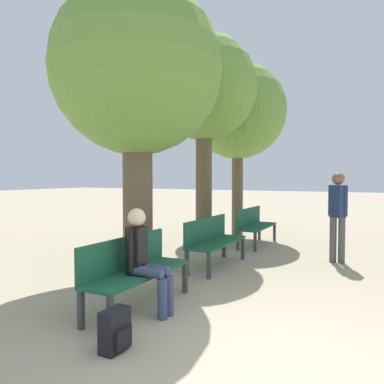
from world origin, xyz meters
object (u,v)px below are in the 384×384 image
bench_row_2 (254,223)px  tree_row_1 (204,90)px  bench_row_1 (213,238)px  tree_row_2 (238,112)px  tree_row_0 (137,73)px  pedestrian_mid (338,211)px  person_seated (145,257)px  bench_row_0 (134,266)px  backpack (115,331)px

bench_row_2 → tree_row_1: 3.40m
bench_row_1 → tree_row_2: 5.00m
bench_row_1 → tree_row_1: size_ratio=0.35×
tree_row_0 → tree_row_2: tree_row_0 is taller
tree_row_2 → pedestrian_mid: size_ratio=2.82×
tree_row_0 → pedestrian_mid: 4.53m
tree_row_1 → person_seated: tree_row_1 is taller
bench_row_1 → bench_row_2: same height
tree_row_2 → bench_row_0: bearing=-81.5°
pedestrian_mid → person_seated: bearing=-114.4°
bench_row_0 → tree_row_2: tree_row_2 is taller
tree_row_1 → person_seated: size_ratio=3.89×
tree_row_0 → person_seated: tree_row_0 is taller
bench_row_2 → tree_row_0: tree_row_0 is taller
backpack → pedestrian_mid: pedestrian_mid is taller
bench_row_0 → tree_row_2: 7.08m
person_seated → pedestrian_mid: (1.79, 3.93, 0.31)m
tree_row_1 → pedestrian_mid: (2.98, -0.24, -2.68)m
bench_row_0 → backpack: bearing=-62.4°
bench_row_1 → backpack: bearing=-81.1°
bench_row_0 → pedestrian_mid: (2.03, 3.84, 0.47)m
tree_row_1 → tree_row_2: tree_row_1 is taller
tree_row_0 → backpack: tree_row_0 is taller
tree_row_0 → tree_row_1: (0.00, 2.65, 0.26)m
bench_row_0 → bench_row_1: (0.00, 2.46, 0.00)m
bench_row_0 → backpack: size_ratio=4.29×
bench_row_0 → pedestrian_mid: size_ratio=0.99×
bench_row_2 → pedestrian_mid: pedestrian_mid is taller
bench_row_0 → bench_row_2: (0.00, 4.92, 0.00)m
bench_row_0 → backpack: bench_row_0 is taller
bench_row_0 → tree_row_0: size_ratio=0.35×
bench_row_0 → tree_row_1: bearing=103.1°
person_seated → bench_row_0: bearing=158.0°
bench_row_2 → tree_row_2: 3.45m
bench_row_1 → backpack: bench_row_1 is taller
bench_row_1 → tree_row_0: size_ratio=0.35×
bench_row_0 → tree_row_0: tree_row_0 is taller
bench_row_0 → tree_row_0: 3.37m
tree_row_1 → person_seated: bearing=-74.1°
person_seated → bench_row_1: bearing=95.3°
bench_row_0 → tree_row_2: bearing=98.5°
bench_row_0 → tree_row_2: (-0.95, 6.35, 2.99)m
bench_row_2 → tree_row_0: size_ratio=0.35×
tree_row_1 → backpack: 6.39m
tree_row_1 → bench_row_0: bearing=-76.9°
bench_row_2 → tree_row_2: tree_row_2 is taller
tree_row_0 → pedestrian_mid: bearing=38.9°
backpack → tree_row_1: bearing=106.3°
person_seated → pedestrian_mid: size_ratio=0.73×
bench_row_0 → backpack: (0.55, -1.05, -0.33)m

